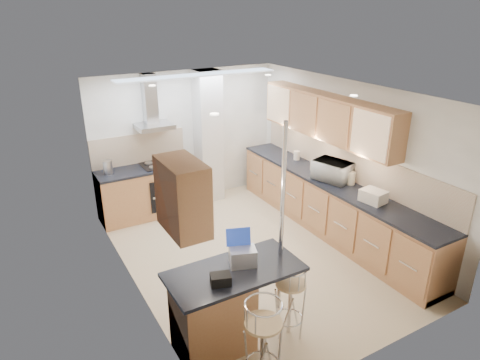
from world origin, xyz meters
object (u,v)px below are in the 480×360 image
microwave (333,171)px  bread_bin (373,196)px  laptop (243,256)px  bar_stool_end (290,300)px  bar_stool_near (263,343)px

microwave → bread_bin: microwave is taller
microwave → laptop: (-2.50, -1.41, -0.05)m
microwave → bar_stool_end: bearing=112.9°
laptop → bread_bin: size_ratio=0.84×
laptop → bar_stool_near: bearing=-84.5°
bar_stool_near → bread_bin: 2.94m
bar_stool_near → bar_stool_end: bearing=35.9°
bar_stool_end → microwave: bearing=-43.8°
microwave → bar_stool_end: size_ratio=0.65×
laptop → bar_stool_end: 0.80m
microwave → bar_stool_end: (-2.03, -1.67, -0.63)m
bar_stool_end → bar_stool_near: bearing=130.8°
laptop → bread_bin: 2.51m
bar_stool_end → bread_bin: bread_bin is taller
bar_stool_near → laptop: bearing=77.7°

